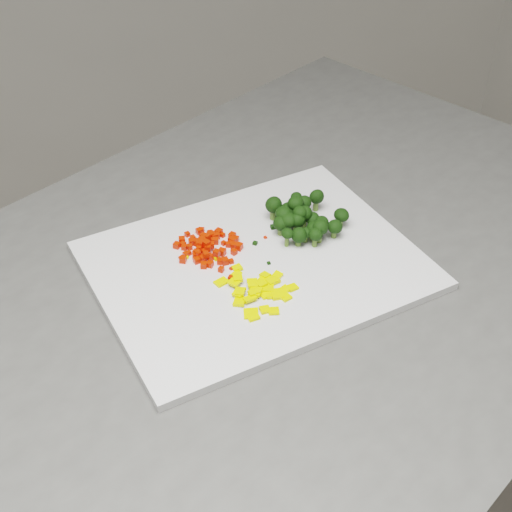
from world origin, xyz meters
name	(u,v)px	position (x,y,z in m)	size (l,w,h in m)	color
counter_block	(279,460)	(0.31, 0.48, 0.45)	(1.09, 0.76, 0.90)	#4F4F4C
cutting_board	(256,265)	(0.27, 0.48, 0.91)	(0.41, 0.32, 0.01)	silver
carrot_pile	(208,244)	(0.22, 0.53, 0.92)	(0.09, 0.09, 0.03)	#F11702
pepper_pile	(251,286)	(0.24, 0.43, 0.92)	(0.11, 0.11, 0.01)	#FFEA0D
broccoli_pile	(306,213)	(0.36, 0.52, 0.94)	(0.11, 0.11, 0.05)	black
carrot_cube_0	(225,261)	(0.23, 0.50, 0.92)	(0.01, 0.01, 0.01)	#F11702
carrot_cube_1	(205,252)	(0.21, 0.52, 0.91)	(0.01, 0.01, 0.01)	#F11702
carrot_cube_2	(203,258)	(0.21, 0.51, 0.91)	(0.01, 0.01, 0.01)	#F11702
carrot_cube_3	(223,235)	(0.25, 0.55, 0.91)	(0.01, 0.01, 0.01)	#F11702
carrot_cube_4	(236,239)	(0.26, 0.53, 0.91)	(0.01, 0.01, 0.01)	#F11702
carrot_cube_5	(217,236)	(0.24, 0.55, 0.92)	(0.01, 0.01, 0.01)	#F11702
carrot_cube_6	(196,255)	(0.20, 0.52, 0.92)	(0.01, 0.01, 0.01)	#F11702
carrot_cube_7	(193,238)	(0.21, 0.56, 0.91)	(0.01, 0.01, 0.01)	#F11702
carrot_cube_8	(214,236)	(0.24, 0.55, 0.91)	(0.01, 0.01, 0.01)	#F11702
carrot_cube_9	(202,241)	(0.22, 0.54, 0.92)	(0.01, 0.01, 0.01)	#F11702
carrot_cube_10	(199,231)	(0.22, 0.57, 0.91)	(0.01, 0.01, 0.01)	#F11702
carrot_cube_11	(183,260)	(0.18, 0.52, 0.91)	(0.01, 0.01, 0.01)	#F11702
carrot_cube_12	(200,241)	(0.21, 0.55, 0.91)	(0.01, 0.01, 0.01)	#F11702
carrot_cube_13	(232,242)	(0.25, 0.53, 0.91)	(0.01, 0.01, 0.01)	#F11702
carrot_cube_14	(220,261)	(0.22, 0.50, 0.91)	(0.01, 0.01, 0.01)	#F11702
carrot_cube_15	(210,264)	(0.21, 0.50, 0.91)	(0.01, 0.01, 0.01)	#F11702
carrot_cube_16	(201,257)	(0.20, 0.52, 0.91)	(0.01, 0.01, 0.01)	#F11702
carrot_cube_17	(210,257)	(0.22, 0.51, 0.91)	(0.01, 0.01, 0.01)	#F11702
carrot_cube_18	(198,254)	(0.20, 0.52, 0.92)	(0.01, 0.01, 0.01)	#F11702
carrot_cube_19	(209,233)	(0.23, 0.56, 0.91)	(0.01, 0.01, 0.01)	#F11702
carrot_cube_20	(206,255)	(0.21, 0.51, 0.92)	(0.01, 0.01, 0.01)	#F11702
carrot_cube_21	(204,237)	(0.22, 0.56, 0.92)	(0.01, 0.01, 0.01)	#F11702
carrot_cube_22	(183,259)	(0.18, 0.52, 0.91)	(0.01, 0.01, 0.01)	#F11702
carrot_cube_23	(231,239)	(0.25, 0.54, 0.91)	(0.01, 0.01, 0.01)	#F11702
carrot_cube_24	(200,244)	(0.21, 0.53, 0.92)	(0.01, 0.01, 0.01)	#F11702
carrot_cube_25	(219,232)	(0.24, 0.56, 0.92)	(0.01, 0.01, 0.01)	#F11702
carrot_cube_26	(204,265)	(0.20, 0.50, 0.91)	(0.01, 0.01, 0.01)	#F11702
carrot_cube_27	(232,236)	(0.26, 0.54, 0.92)	(0.01, 0.01, 0.01)	#F11702
carrot_cube_28	(207,237)	(0.22, 0.55, 0.92)	(0.01, 0.01, 0.01)	#F11702
carrot_cube_29	(212,240)	(0.23, 0.55, 0.91)	(0.01, 0.01, 0.01)	#F11702
carrot_cube_30	(233,241)	(0.26, 0.53, 0.92)	(0.01, 0.01, 0.01)	#F11702
carrot_cube_31	(208,248)	(0.22, 0.52, 0.92)	(0.01, 0.01, 0.01)	#F11702
carrot_cube_32	(202,230)	(0.23, 0.57, 0.91)	(0.01, 0.01, 0.01)	#F11702
carrot_cube_33	(207,244)	(0.22, 0.53, 0.92)	(0.01, 0.01, 0.01)	#F11702
carrot_cube_34	(196,252)	(0.20, 0.53, 0.91)	(0.01, 0.01, 0.01)	#F11702
carrot_cube_35	(186,254)	(0.19, 0.53, 0.91)	(0.01, 0.01, 0.01)	#F11702
carrot_cube_36	(183,244)	(0.19, 0.55, 0.91)	(0.01, 0.01, 0.01)	#F11702
carrot_cube_37	(189,253)	(0.19, 0.53, 0.91)	(0.01, 0.01, 0.01)	#F11702
carrot_cube_38	(182,240)	(0.19, 0.56, 0.92)	(0.01, 0.01, 0.01)	#F11702
carrot_cube_39	(224,243)	(0.24, 0.53, 0.91)	(0.01, 0.01, 0.01)	#F11702
carrot_cube_40	(233,245)	(0.25, 0.52, 0.91)	(0.01, 0.01, 0.01)	#F11702
carrot_cube_41	(192,242)	(0.20, 0.55, 0.91)	(0.01, 0.01, 0.01)	#F11702
carrot_cube_42	(228,245)	(0.25, 0.53, 0.91)	(0.01, 0.01, 0.01)	#F11702
carrot_cube_43	(187,234)	(0.20, 0.57, 0.91)	(0.01, 0.01, 0.01)	#F11702
carrot_cube_44	(198,243)	(0.21, 0.55, 0.92)	(0.01, 0.01, 0.01)	#F11702
carrot_cube_45	(204,250)	(0.21, 0.53, 0.91)	(0.01, 0.01, 0.01)	#F11702
carrot_cube_46	(239,247)	(0.26, 0.52, 0.92)	(0.01, 0.01, 0.01)	#F11702
carrot_cube_47	(208,238)	(0.23, 0.55, 0.91)	(0.01, 0.01, 0.01)	#F11702
carrot_cube_48	(217,253)	(0.22, 0.51, 0.92)	(0.01, 0.01, 0.01)	#F11702
carrot_cube_49	(184,247)	(0.19, 0.54, 0.91)	(0.01, 0.01, 0.01)	#F11702
carrot_cube_50	(211,245)	(0.22, 0.53, 0.92)	(0.01, 0.01, 0.01)	#F11702
carrot_cube_51	(201,242)	(0.22, 0.55, 0.91)	(0.01, 0.01, 0.01)	#F11702
carrot_cube_52	(194,241)	(0.21, 0.55, 0.91)	(0.01, 0.01, 0.01)	#F11702
carrot_cube_53	(190,247)	(0.20, 0.54, 0.91)	(0.01, 0.01, 0.01)	#F11702
carrot_cube_54	(222,252)	(0.23, 0.51, 0.92)	(0.01, 0.01, 0.01)	#F11702
carrot_cube_55	(211,235)	(0.23, 0.56, 0.91)	(0.01, 0.01, 0.01)	#F11702
carrot_cube_56	(216,241)	(0.23, 0.54, 0.92)	(0.01, 0.01, 0.01)	#F11702
carrot_cube_57	(197,252)	(0.20, 0.52, 0.92)	(0.01, 0.01, 0.01)	#F11702
carrot_cube_58	(199,248)	(0.21, 0.53, 0.92)	(0.01, 0.01, 0.01)	#F11702
carrot_cube_59	(221,269)	(0.22, 0.48, 0.91)	(0.01, 0.01, 0.01)	#F11702
carrot_cube_60	(234,252)	(0.25, 0.51, 0.91)	(0.01, 0.01, 0.01)	#F11702
carrot_cube_61	(202,243)	(0.22, 0.54, 0.92)	(0.01, 0.01, 0.01)	#F11702
carrot_cube_62	(212,235)	(0.23, 0.55, 0.92)	(0.01, 0.01, 0.01)	#F11702
carrot_cube_63	(177,245)	(0.18, 0.55, 0.91)	(0.01, 0.01, 0.01)	#F11702
carrot_cube_64	(231,261)	(0.24, 0.49, 0.91)	(0.01, 0.01, 0.01)	#F11702
carrot_cube_65	(197,260)	(0.20, 0.51, 0.91)	(0.01, 0.01, 0.01)	#F11702
pepper_chunk_0	(252,315)	(0.22, 0.39, 0.91)	(0.02, 0.01, 0.00)	#FFEA0D
pepper_chunk_1	(277,275)	(0.28, 0.44, 0.91)	(0.01, 0.01, 0.00)	#FFEA0D
pepper_chunk_2	(265,310)	(0.24, 0.39, 0.91)	(0.01, 0.01, 0.00)	#FFEA0D
pepper_chunk_3	(277,294)	(0.27, 0.41, 0.91)	(0.02, 0.01, 0.00)	#FFEA0D
pepper_chunk_4	(271,295)	(0.26, 0.42, 0.91)	(0.01, 0.01, 0.00)	#FFEA0D
pepper_chunk_5	(292,287)	(0.29, 0.42, 0.91)	(0.01, 0.01, 0.00)	#FFEA0D
pepper_chunk_6	(253,284)	(0.24, 0.44, 0.92)	(0.01, 0.01, 0.00)	#FFEA0D
pepper_chunk_7	(234,283)	(0.22, 0.45, 0.92)	(0.01, 0.01, 0.00)	#FFEA0D
pepper_chunk_8	(254,292)	(0.24, 0.42, 0.92)	(0.01, 0.01, 0.00)	#FFEA0D
pepper_chunk_9	(238,277)	(0.23, 0.46, 0.92)	(0.02, 0.01, 0.00)	#FFEA0D
pepper_chunk_10	(272,280)	(0.27, 0.44, 0.91)	(0.02, 0.02, 0.00)	#FFEA0D
pepper_chunk_11	(250,299)	(0.23, 0.42, 0.92)	(0.02, 0.01, 0.00)	#FFEA0D
pepper_chunk_12	(251,314)	(0.22, 0.39, 0.91)	(0.02, 0.02, 0.00)	#FFEA0D
pepper_chunk_13	(253,283)	(0.25, 0.44, 0.92)	(0.02, 0.01, 0.00)	#FFEA0D
pepper_chunk_14	(221,282)	(0.21, 0.46, 0.91)	(0.02, 0.01, 0.00)	#FFEA0D
pepper_chunk_15	(255,292)	(0.24, 0.42, 0.92)	(0.01, 0.02, 0.00)	#FFEA0D
pepper_chunk_16	(261,283)	(0.25, 0.43, 0.92)	(0.01, 0.01, 0.00)	#FFEA0D
pepper_chunk_17	(285,297)	(0.27, 0.40, 0.91)	(0.01, 0.01, 0.00)	#FFEA0D
pepper_chunk_18	(274,311)	(0.25, 0.39, 0.91)	(0.01, 0.01, 0.00)	#FFEA0D
pepper_chunk_19	(268,288)	(0.26, 0.43, 0.91)	(0.02, 0.01, 0.00)	#FFEA0D
pepper_chunk_20	(237,268)	(0.24, 0.48, 0.91)	(0.01, 0.01, 0.00)	#FFEA0D
pepper_chunk_21	(265,275)	(0.27, 0.45, 0.91)	(0.01, 0.01, 0.00)	#FFEA0D
pepper_chunk_22	(241,292)	(0.22, 0.43, 0.92)	(0.01, 0.01, 0.00)	#FFEA0D
pepper_chunk_23	(240,302)	(0.22, 0.42, 0.91)	(0.02, 0.01, 0.00)	#FFEA0D
pepper_chunk_24	(239,293)	(0.22, 0.43, 0.92)	(0.01, 0.01, 0.00)	#FFEA0D
pepper_chunk_25	(236,274)	(0.23, 0.47, 0.91)	(0.01, 0.01, 0.00)	#FFEA0D
pepper_chunk_26	(267,294)	(0.25, 0.42, 0.91)	(0.02, 0.01, 0.00)	#FFEA0D
pepper_chunk_27	(283,291)	(0.28, 0.42, 0.91)	(0.02, 0.01, 0.00)	#FFEA0D
pepper_chunk_28	(253,287)	(0.24, 0.44, 0.91)	(0.01, 0.01, 0.00)	#FFEA0D
pepper_chunk_29	(264,280)	(0.26, 0.44, 0.91)	(0.02, 0.01, 0.00)	#FFEA0D
broccoli_floret_0	(341,218)	(0.41, 0.51, 0.92)	(0.03, 0.03, 0.03)	black
broccoli_floret_1	(288,213)	(0.34, 0.55, 0.93)	(0.03, 0.03, 0.03)	black
broccoli_floret_2	(296,200)	(0.37, 0.58, 0.92)	(0.02, 0.02, 0.02)	black
broccoli_floret_3	(281,226)	(0.32, 0.52, 0.92)	(0.03, 0.03, 0.03)	black
broccoli_floret_4	(299,216)	(0.35, 0.52, 0.94)	(0.03, 0.03, 0.03)	black
broccoli_floret_5	(312,221)	(0.37, 0.52, 0.92)	(0.03, 0.03, 0.02)	black
broccoli_floret_6	(303,205)	(0.37, 0.55, 0.93)	(0.03, 0.03, 0.03)	black
broccoli_floret_7	(321,226)	(0.37, 0.50, 0.92)	(0.02, 0.02, 0.03)	black
broccoli_floret_8	(297,224)	(0.34, 0.52, 0.93)	(0.03, 0.03, 0.03)	black
broccoli_floret_9	(316,201)	(0.39, 0.56, 0.93)	(0.03, 0.03, 0.03)	black
broccoli_floret_10	(287,238)	(0.32, 0.50, 0.92)	(0.02, 0.02, 0.03)	black
broccoli_floret_11	(295,208)	(0.35, 0.54, 0.94)	(0.03, 0.03, 0.03)	black
broccoli_floret_12	(314,232)	(0.36, 0.50, 0.92)	(0.03, 0.03, 0.03)	black
broccoli_floret_13	(283,219)	(0.33, 0.53, 0.93)	(0.03, 0.03, 0.03)	black
broccoli_floret_14	(304,218)	(0.36, 0.52, 0.93)	(0.03, 0.03, 0.03)	black
broccoli_floret_15	(284,216)	(0.34, 0.55, 0.92)	(0.02, 0.02, 0.02)	black
broccoli_floret_16	(288,224)	(0.33, 0.52, 0.93)	(0.03, 0.03, 0.03)	black
broccoli_floret_17	(315,238)	(0.35, 0.48, 0.92)	(0.03, 0.03, 0.03)	black
broccoli_floret_18	(287,213)	(0.34, 0.55, 0.92)	(0.03, 0.03, 0.03)	black
broccoli_floret_19	(273,209)	(0.33, 0.56, 0.93)	(0.03, 0.03, 0.03)	black
broccoli_floret_20	(306,235)	(0.35, 0.50, 0.92)	(0.02, 0.02, 0.02)	black
broccoli_floret_21	(287,215)	(0.34, 0.54, 0.93)	(0.03, 0.03, 0.03)	black
broccoli_floret_22	(298,238)	(0.33, 0.49, 0.92)	(0.03, 0.03, 0.02)	black
broccoli_floret_23	(319,232)	(0.36, 0.49, 0.93)	(0.03, 0.03, 0.03)	black
broccoli_floret_24	(334,230)	(0.39, 0.49, 0.92)	(0.03, 0.03, 0.03)	black
stray_bit_0	(216,258)	(0.22, 0.51, 0.91)	(0.01, 0.01, 0.01)	#FFEA0D
stray_bit_1	(255,243)	(0.28, 0.52, 0.91)	(0.01, 0.01, 0.00)	black
stray_bit_2	(231,278)	(0.23, 0.46, 0.91)	(0.01, 0.01, 0.00)	#F11702
stray_bit_3	(273,227)	(0.32, 0.54, 0.91)	(0.01, 0.01, 0.00)	black
stray_bit_4	(231,269)	(0.23, 0.48, 0.91)	(0.00, 0.00, 0.00)	#F11702
stray_bit_5	(265,237)	(0.30, 0.52, 0.91)	(0.00, 0.00, 0.00)	#F11702
stray_bit_6	(186,257)	(0.19, 0.53, 0.91)	(0.00, 0.00, 0.00)	#FFEA0D
stray_bit_7	(269,263)	(0.28, 0.47, 0.91)	(0.00, 0.00, 0.00)	black
stray_bit_8	(180,258)	(0.18, 0.53, 0.91)	(0.00, 0.00, 0.00)	#F11702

